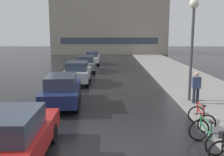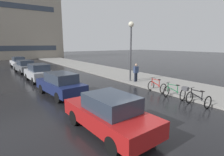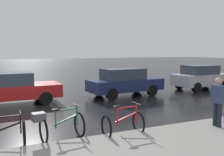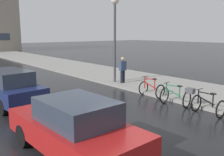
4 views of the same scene
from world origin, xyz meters
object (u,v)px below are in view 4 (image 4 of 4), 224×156
object	(u,v)px
bicycle_nearest	(208,105)
bicycle_third	(152,89)
pedestrian	(123,69)
streetlamp	(115,21)
car_navy	(8,87)
bicycle_second	(178,95)
car_red	(74,127)

from	to	relation	value
bicycle_nearest	bicycle_third	bearing A→B (deg)	82.35
pedestrian	streetlamp	world-z (taller)	streetlamp
bicycle_third	pedestrian	world-z (taller)	pedestrian
bicycle_third	bicycle_nearest	bearing A→B (deg)	-97.65
bicycle_nearest	pedestrian	distance (m)	6.39
car_navy	streetlamp	xyz separation A→B (m)	(6.53, 0.46, 3.01)
bicycle_second	pedestrian	bearing A→B (deg)	76.79
bicycle_third	pedestrian	distance (m)	3.13
streetlamp	bicycle_second	bearing A→B (deg)	-100.34
bicycle_second	streetlamp	bearing A→B (deg)	79.66
bicycle_third	streetlamp	bearing A→B (deg)	80.44
bicycle_nearest	car_red	distance (m)	5.69
car_red	pedestrian	world-z (taller)	pedestrian
bicycle_third	car_navy	world-z (taller)	car_navy
bicycle_nearest	car_navy	size ratio (longest dim) A/B	0.26
bicycle_second	bicycle_third	bearing A→B (deg)	78.19
bicycle_second	streetlamp	size ratio (longest dim) A/B	0.28
car_red	bicycle_second	bearing A→B (deg)	8.93
bicycle_third	car_navy	size ratio (longest dim) A/B	0.26
car_red	car_navy	xyz separation A→B (m)	(0.17, 5.85, 0.03)
car_red	pedestrian	xyz separation A→B (m)	(6.85, 5.75, 0.20)
car_navy	streetlamp	bearing A→B (deg)	4.04
streetlamp	car_red	bearing A→B (deg)	-136.70
bicycle_second	bicycle_third	xyz separation A→B (m)	(0.39, 1.87, -0.10)
bicycle_second	bicycle_third	world-z (taller)	bicycle_second
bicycle_second	car_navy	xyz separation A→B (m)	(-5.54, 4.95, 0.30)
bicycle_second	car_red	bearing A→B (deg)	-171.07
bicycle_nearest	pedestrian	bearing A→B (deg)	79.25
car_red	streetlamp	distance (m)	9.69
bicycle_nearest	car_navy	bearing A→B (deg)	130.81
car_red	pedestrian	size ratio (longest dim) A/B	2.52
bicycle_nearest	car_red	bearing A→B (deg)	174.87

